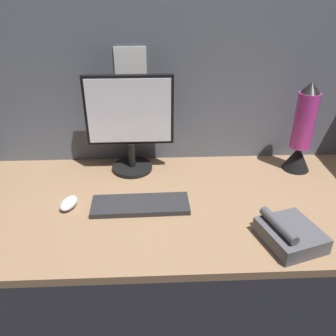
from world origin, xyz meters
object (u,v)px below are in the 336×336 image
at_px(desk_phone, 289,234).
at_px(mouse, 69,203).
at_px(lava_lamp, 302,135).
at_px(keyboard, 140,205).
at_px(monitor, 130,121).

bearing_deg(desk_phone, mouse, 163.16).
bearing_deg(lava_lamp, mouse, -165.24).
bearing_deg(mouse, keyboard, 13.06).
height_order(monitor, mouse, monitor).
distance_m(monitor, mouse, 0.43).
relative_size(keyboard, desk_phone, 1.59).
bearing_deg(monitor, desk_phone, -44.00).
height_order(lava_lamp, desk_phone, lava_lamp).
distance_m(lava_lamp, desk_phone, 0.54).
bearing_deg(keyboard, desk_phone, -24.99).
relative_size(monitor, mouse, 4.44).
height_order(keyboard, mouse, mouse).
relative_size(monitor, desk_phone, 1.84).
bearing_deg(lava_lamp, desk_phone, -112.50).
bearing_deg(lava_lamp, keyboard, -158.91).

